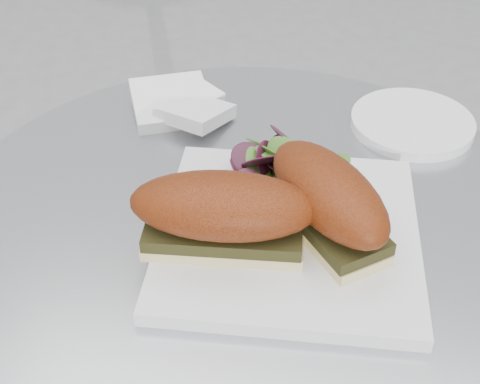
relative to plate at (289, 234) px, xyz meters
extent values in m
cylinder|color=silver|center=(-0.05, 0.02, -0.02)|extent=(0.70, 0.70, 0.02)
cube|color=white|center=(0.00, 0.00, 0.00)|extent=(0.30, 0.30, 0.02)
cube|color=#D1BE82|center=(-0.06, -0.04, 0.01)|extent=(0.17, 0.09, 0.01)
cube|color=black|center=(-0.06, -0.04, 0.03)|extent=(0.16, 0.09, 0.01)
ellipsoid|color=#652609|center=(-0.06, -0.04, 0.06)|extent=(0.19, 0.11, 0.06)
cube|color=#D1BE82|center=(0.04, 0.01, 0.01)|extent=(0.15, 0.15, 0.01)
cube|color=black|center=(0.04, 0.01, 0.03)|extent=(0.15, 0.15, 0.01)
ellipsoid|color=#652609|center=(0.04, 0.01, 0.06)|extent=(0.17, 0.18, 0.06)
cylinder|color=white|center=(0.11, 0.25, 0.00)|extent=(0.16, 0.16, 0.01)
camera|label=1|loc=(0.08, -0.51, 0.47)|focal=50.00mm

